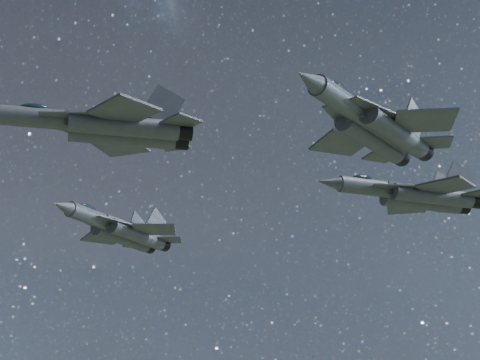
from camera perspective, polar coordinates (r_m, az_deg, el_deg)
jet_lead at (r=62.38m, az=-10.38°, el=4.11°), size 18.57×12.19×4.77m
jet_left at (r=81.79m, az=-9.19°, el=-3.88°), size 18.16×11.93×4.67m
jet_right at (r=57.16m, az=10.39°, el=4.13°), size 18.34×12.42×4.62m
jet_slot at (r=74.20m, az=13.37°, el=-1.13°), size 18.13×12.21×4.58m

